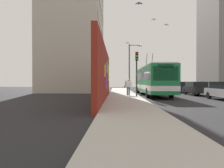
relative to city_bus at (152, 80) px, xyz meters
The scene contains 13 objects.
ground_plane 3.93m from the city_bus, 148.91° to the left, with size 80.00×80.00×0.00m, color #232326.
sidewalk_slab 4.85m from the city_bus, 131.28° to the left, with size 48.00×3.20×0.15m, color #ADA8A0.
graffiti_wall 8.63m from the city_bus, 143.33° to the left, with size 14.11×0.32×4.33m.
building_far_left 16.63m from the city_bus, 50.43° to the left, with size 12.42×8.70×20.75m.
city_bus is the anchor object (origin of this frame).
parked_car_black 5.29m from the city_bus, 88.79° to the right, with size 4.22×1.84×1.58m.
parked_car_navy 8.43m from the city_bus, 38.42° to the right, with size 4.94×1.86×1.58m.
parked_car_dark_gray 13.28m from the city_bus, 23.12° to the right, with size 4.72×1.86×1.58m.
pedestrian_midblock 3.76m from the city_bus, 128.58° to the left, with size 0.23×0.77×1.75m.
traffic_light 4.43m from the city_bus, 149.63° to the left, with size 0.49×0.28×4.35m.
street_lamp 6.37m from the city_bus, 20.10° to the left, with size 0.44×1.88×6.88m.
flying_pigeons 5.73m from the city_bus, 135.48° to the left, with size 10.00×4.52×2.77m.
curbside_puddle 2.41m from the city_bus, 130.78° to the left, with size 1.23×1.23×0.00m, color black.
Camera 1 is at (-19.73, 2.35, 1.58)m, focal length 31.17 mm.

